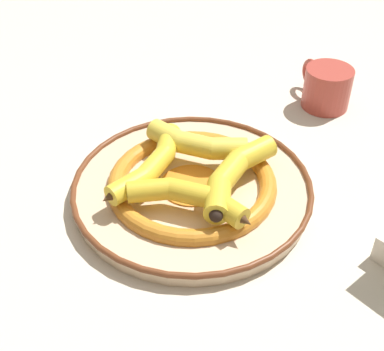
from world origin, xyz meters
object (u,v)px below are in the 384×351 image
(banana_a, at_px, (194,143))
(banana_b, at_px, (235,173))
(coffee_mug, at_px, (326,87))
(banana_d, at_px, (150,165))
(decorative_bowl, at_px, (192,187))
(banana_c, at_px, (190,197))

(banana_a, relative_size, banana_b, 0.89)
(coffee_mug, bearing_deg, banana_d, 108.87)
(banana_a, bearing_deg, banana_d, -119.84)
(banana_b, relative_size, banana_d, 1.02)
(banana_a, relative_size, banana_d, 0.91)
(decorative_bowl, bearing_deg, coffee_mug, 67.06)
(coffee_mug, bearing_deg, banana_a, 108.62)
(decorative_bowl, height_order, banana_b, banana_b)
(banana_c, bearing_deg, banana_b, -122.61)
(banana_c, relative_size, coffee_mug, 1.70)
(banana_a, height_order, banana_c, banana_a)
(decorative_bowl, bearing_deg, banana_b, 9.95)
(coffee_mug, bearing_deg, banana_c, 121.89)
(banana_c, distance_m, coffee_mug, 0.42)
(decorative_bowl, distance_m, banana_a, 0.07)
(banana_d, bearing_deg, decorative_bowl, -69.82)
(banana_a, xyz_separation_m, banana_c, (0.04, -0.12, -0.00))
(banana_b, height_order, banana_d, banana_b)
(banana_b, distance_m, coffee_mug, 0.34)
(banana_a, distance_m, coffee_mug, 0.33)
(banana_b, distance_m, banana_c, 0.09)
(decorative_bowl, xyz_separation_m, banana_d, (-0.06, -0.02, 0.04))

